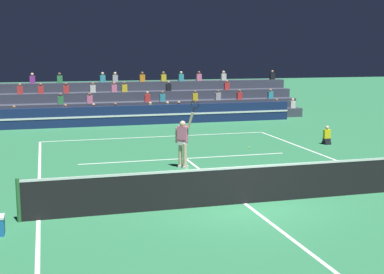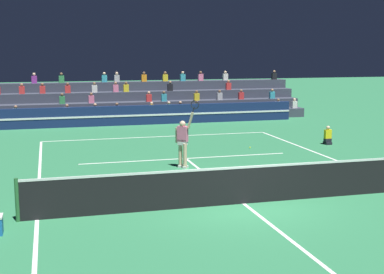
% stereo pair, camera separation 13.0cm
% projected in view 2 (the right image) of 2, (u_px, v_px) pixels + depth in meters
% --- Properties ---
extents(ground_plane, '(120.00, 120.00, 0.00)m').
position_uv_depth(ground_plane, '(244.00, 204.00, 14.77)').
color(ground_plane, '#2D7A4C').
extents(court_lines, '(11.10, 23.90, 0.01)m').
position_uv_depth(court_lines, '(244.00, 204.00, 14.77)').
color(court_lines, white).
rests_on(court_lines, ground).
extents(tennis_net, '(12.00, 0.10, 1.10)m').
position_uv_depth(tennis_net, '(244.00, 185.00, 14.68)').
color(tennis_net, '#2D6B38').
rests_on(tennis_net, ground).
extents(sponsor_banner_wall, '(18.00, 0.26, 1.10)m').
position_uv_depth(sponsor_banner_wall, '(142.00, 115.00, 30.22)').
color(sponsor_banner_wall, navy).
rests_on(sponsor_banner_wall, ground).
extents(bleacher_stand, '(20.99, 3.80, 2.83)m').
position_uv_depth(bleacher_stand, '(133.00, 105.00, 33.20)').
color(bleacher_stand, '#383D4C').
rests_on(bleacher_stand, ground).
extents(ball_kid_courtside, '(0.30, 0.36, 0.84)m').
position_uv_depth(ball_kid_courtside, '(328.00, 137.00, 23.96)').
color(ball_kid_courtside, black).
rests_on(ball_kid_courtside, ground).
extents(tennis_player, '(0.76, 0.68, 2.49)m').
position_uv_depth(tennis_player, '(183.00, 141.00, 19.08)').
color(tennis_player, beige).
rests_on(tennis_player, ground).
extents(tennis_ball, '(0.07, 0.07, 0.07)m').
position_uv_depth(tennis_ball, '(250.00, 148.00, 23.04)').
color(tennis_ball, '#C6DB33').
rests_on(tennis_ball, ground).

